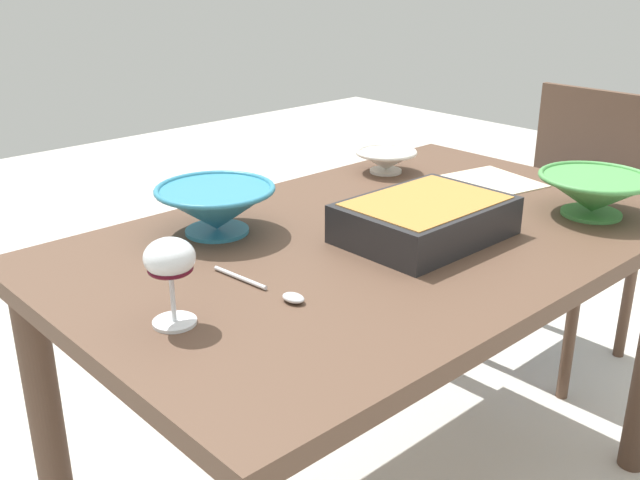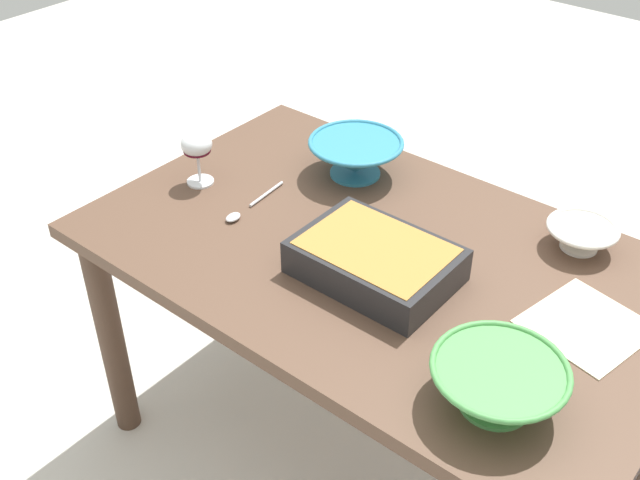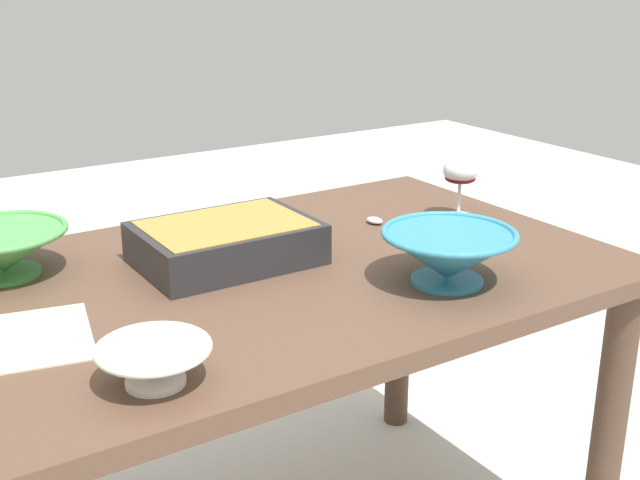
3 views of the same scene
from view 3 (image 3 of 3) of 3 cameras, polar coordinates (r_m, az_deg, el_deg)
The scene contains 8 objects.
dining_table at distance 1.63m, azimuth -3.77°, elevation -5.63°, with size 1.39×0.86×0.73m.
wine_glass at distance 1.91m, azimuth 9.87°, elevation 4.57°, with size 0.08×0.08×0.15m.
casserole_dish at distance 1.62m, azimuth -6.65°, elevation -0.05°, with size 0.34×0.25×0.08m.
mixing_bowl at distance 1.18m, azimuth -11.61°, elevation -8.36°, with size 0.17×0.17×0.06m.
small_bowl at distance 1.52m, azimuth 9.04°, elevation -0.98°, with size 0.25×0.25×0.10m.
serving_bowl at distance 1.65m, azimuth -21.52°, elevation -0.63°, with size 0.25×0.25×0.10m.
serving_spoon at distance 1.84m, azimuth 4.77°, elevation 1.05°, with size 0.04×0.23×0.01m.
napkin at distance 1.38m, azimuth -20.33°, elevation -6.61°, with size 0.22×0.22×0.00m, color beige.
Camera 3 is at (0.71, 1.30, 1.31)m, focal length 45.38 mm.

